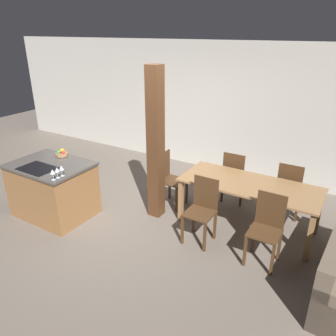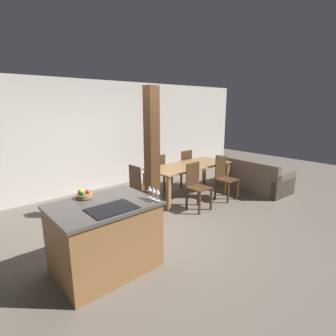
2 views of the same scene
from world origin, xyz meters
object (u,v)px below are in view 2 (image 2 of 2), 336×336
Objects in this scene: kitchen_island at (105,237)px; timber_post at (152,155)px; wine_glass_middle at (153,190)px; couch at (251,178)px; fruit_bowl at (84,195)px; dining_chair_far_left at (156,173)px; dining_chair_near_right at (224,177)px; wine_glass_near at (157,192)px; wine_glass_far at (150,189)px; dining_chair_far_right at (183,167)px; dining_table at (189,169)px; dining_chair_near_left at (197,185)px; dining_chair_head_end at (140,187)px.

timber_post is (1.47, 0.87, 0.76)m from kitchen_island.
couch is at bearing 13.04° from wine_glass_middle.
fruit_bowl reaches higher than dining_chair_far_left.
dining_chair_near_right is 1.00× the size of dining_chair_far_left.
wine_glass_far is at bearing 90.00° from wine_glass_near.
kitchen_island is 1.32× the size of dining_chair_far_right.
dining_chair_near_right is at bearing 4.56° from fruit_bowl.
dining_table is 2.16× the size of dining_chair_near_left.
fruit_bowl is 3.48m from dining_chair_near_right.
couch is at bearing -1.10° from dining_chair_near_right.
wine_glass_middle is at bearing 50.58° from dining_chair_far_left.
dining_chair_far_left is (2.42, 1.94, 0.05)m from kitchen_island.
wine_glass_middle is 3.63m from dining_chair_far_right.
dining_chair_near_left and dining_chair_head_end have the same top height.
wine_glass_near reaches higher than dining_chair_far_left.
wine_glass_far is at bearing 49.55° from dining_chair_far_left.
wine_glass_near is 2.89m from dining_table.
kitchen_island is at bearing 150.46° from wine_glass_middle.
dining_chair_far_left is (1.86, 2.34, -0.54)m from wine_glass_near.
wine_glass_far is 2.11m from dining_chair_near_left.
kitchen_island is 0.68× the size of couch.
dining_chair_far_left is 1.00× the size of dining_chair_far_right.
wine_glass_near reaches higher than dining_chair_head_end.
dining_chair_near_left and dining_chair_far_right have the same top height.
couch is at bearing -5.19° from timber_post.
couch is (3.93, 0.83, -0.77)m from wine_glass_far.
timber_post is (-0.95, -1.08, 0.71)m from dining_chair_far_left.
dining_chair_far_right and dining_chair_head_end have the same top height.
wine_glass_far is at bearing -146.92° from dining_table.
wine_glass_near is 0.08m from wine_glass_middle.
wine_glass_far is (0.65, -0.58, 0.08)m from fruit_bowl.
fruit_bowl is 0.08× the size of timber_post.
wine_glass_near is 1.00× the size of wine_glass_far.
fruit_bowl is 0.93m from wine_glass_middle.
dining_chair_head_end is at bearing 60.27° from wine_glass_middle.
dining_chair_near_left is (-0.47, -0.66, -0.15)m from dining_table.
fruit_bowl is at bearing 32.58° from dining_chair_far_left.
timber_post reaches higher than wine_glass_far.
wine_glass_near is 3.02m from dining_chair_near_right.
fruit_bowl reaches higher than dining_table.
wine_glass_middle is 1.00× the size of wine_glass_far.
couch is (1.14, -1.35, -0.24)m from dining_chair_far_right.
couch is (1.61, -0.69, -0.39)m from dining_table.
dining_chair_near_right is (2.79, 0.93, -0.54)m from wine_glass_middle.
dining_chair_near_right is 1.62m from dining_chair_far_left.
couch is at bearing 3.15° from fruit_bowl.
timber_post is (-3.02, 0.27, 0.95)m from couch.
dining_chair_near_right is at bearing 125.15° from dining_chair_far_left.
timber_post reaches higher than dining_table.
fruit_bowl is 2.56m from dining_chair_near_left.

